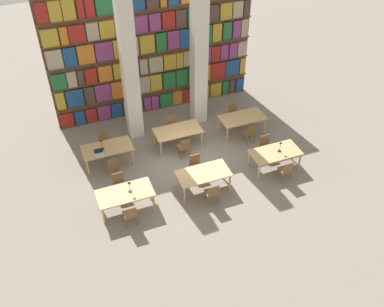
{
  "coord_description": "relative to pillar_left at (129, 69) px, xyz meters",
  "views": [
    {
      "loc": [
        -4.42,
        -11.53,
        10.84
      ],
      "look_at": [
        0.0,
        -0.13,
        0.67
      ],
      "focal_mm": 40.0,
      "sensor_mm": 36.0,
      "label": 1
    }
  ],
  "objects": [
    {
      "name": "ground_plane",
      "position": [
        1.41,
        -2.75,
        -3.0
      ],
      "size": [
        40.0,
        40.0,
        0.0
      ],
      "primitive_type": "plane",
      "color": "gray"
    },
    {
      "name": "bookshelf_bank",
      "position": [
        1.42,
        1.51,
        -0.3
      ],
      "size": [
        8.73,
        0.35,
        5.5
      ],
      "color": "brown",
      "rests_on": "ground_plane"
    },
    {
      "name": "pillar_left",
      "position": [
        0.0,
        0.0,
        0.0
      ],
      "size": [
        0.57,
        0.57,
        6.0
      ],
      "color": "silver",
      "rests_on": "ground_plane"
    },
    {
      "name": "pillar_center",
      "position": [
        2.83,
        0.0,
        0.0
      ],
      "size": [
        0.57,
        0.57,
        6.0
      ],
      "color": "silver",
      "rests_on": "ground_plane"
    },
    {
      "name": "reading_table_0",
      "position": [
        -1.44,
        -4.05,
        -2.33
      ],
      "size": [
        1.88,
        0.97,
        0.74
      ],
      "color": "tan",
      "rests_on": "ground_plane"
    },
    {
      "name": "chair_0",
      "position": [
        -1.49,
        -4.82,
        -2.52
      ],
      "size": [
        0.42,
        0.4,
        0.88
      ],
      "color": "brown",
      "rests_on": "ground_plane"
    },
    {
      "name": "chair_1",
      "position": [
        -1.49,
        -3.28,
        -2.52
      ],
      "size": [
        0.42,
        0.4,
        0.88
      ],
      "rotation": [
        0.0,
        0.0,
        3.14
      ],
      "color": "brown",
      "rests_on": "ground_plane"
    },
    {
      "name": "desk_lamp_0",
      "position": [
        -1.26,
        -4.07,
        -1.95
      ],
      "size": [
        0.14,
        0.14,
        0.46
      ],
      "color": "#232328",
      "rests_on": "reading_table_0"
    },
    {
      "name": "reading_table_1",
      "position": [
        1.37,
        -4.1,
        -2.33
      ],
      "size": [
        1.88,
        0.97,
        0.74
      ],
      "color": "tan",
      "rests_on": "ground_plane"
    },
    {
      "name": "chair_2",
      "position": [
        1.38,
        -4.87,
        -2.52
      ],
      "size": [
        0.42,
        0.4,
        0.88
      ],
      "color": "brown",
      "rests_on": "ground_plane"
    },
    {
      "name": "chair_3",
      "position": [
        1.38,
        -3.33,
        -2.52
      ],
      "size": [
        0.42,
        0.4,
        0.88
      ],
      "rotation": [
        0.0,
        0.0,
        3.14
      ],
      "color": "brown",
      "rests_on": "ground_plane"
    },
    {
      "name": "reading_table_2",
      "position": [
        4.31,
        -4.0,
        -2.33
      ],
      "size": [
        1.88,
        0.97,
        0.74
      ],
      "color": "tan",
      "rests_on": "ground_plane"
    },
    {
      "name": "chair_4",
      "position": [
        4.34,
        -4.77,
        -2.52
      ],
      "size": [
        0.42,
        0.4,
        0.88
      ],
      "color": "brown",
      "rests_on": "ground_plane"
    },
    {
      "name": "chair_5",
      "position": [
        4.34,
        -3.23,
        -2.52
      ],
      "size": [
        0.42,
        0.4,
        0.88
      ],
      "rotation": [
        0.0,
        0.0,
        3.14
      ],
      "color": "brown",
      "rests_on": "ground_plane"
    },
    {
      "name": "desk_lamp_1",
      "position": [
        4.46,
        -4.01,
        -1.96
      ],
      "size": [
        0.14,
        0.14,
        0.44
      ],
      "color": "#232328",
      "rests_on": "reading_table_2"
    },
    {
      "name": "reading_table_3",
      "position": [
        -1.47,
        -1.48,
        -2.33
      ],
      "size": [
        1.88,
        0.97,
        0.74
      ],
      "color": "tan",
      "rests_on": "ground_plane"
    },
    {
      "name": "chair_6",
      "position": [
        -1.45,
        -2.24,
        -2.52
      ],
      "size": [
        0.42,
        0.4,
        0.88
      ],
      "color": "brown",
      "rests_on": "ground_plane"
    },
    {
      "name": "chair_7",
      "position": [
        -1.45,
        -0.71,
        -2.52
      ],
      "size": [
        0.42,
        0.4,
        0.88
      ],
      "rotation": [
        0.0,
        0.0,
        3.14
      ],
      "color": "brown",
      "rests_on": "ground_plane"
    },
    {
      "name": "desk_lamp_2",
      "position": [
        -1.65,
        -1.49,
        -1.96
      ],
      "size": [
        0.14,
        0.14,
        0.44
      ],
      "color": "#232328",
      "rests_on": "reading_table_3"
    },
    {
      "name": "laptop",
      "position": [
        -1.82,
        -1.77,
        -2.22
      ],
      "size": [
        0.32,
        0.22,
        0.21
      ],
      "color": "silver",
      "rests_on": "reading_table_3"
    },
    {
      "name": "reading_table_4",
      "position": [
        1.38,
        -1.4,
        -2.33
      ],
      "size": [
        1.88,
        0.97,
        0.74
      ],
      "color": "tan",
      "rests_on": "ground_plane"
    },
    {
      "name": "chair_8",
      "position": [
        1.37,
        -2.17,
        -2.52
      ],
      "size": [
        0.42,
        0.4,
        0.88
      ],
      "color": "brown",
      "rests_on": "ground_plane"
    },
    {
      "name": "chair_9",
      "position": [
        1.37,
        -0.63,
        -2.52
      ],
      "size": [
        0.42,
        0.4,
        0.88
      ],
      "rotation": [
        0.0,
        0.0,
        3.14
      ],
      "color": "brown",
      "rests_on": "ground_plane"
    },
    {
      "name": "reading_table_5",
      "position": [
        4.18,
        -1.52,
        -2.33
      ],
      "size": [
        1.88,
        0.97,
        0.74
      ],
      "color": "tan",
      "rests_on": "ground_plane"
    },
    {
      "name": "chair_10",
      "position": [
        4.15,
        -2.29,
        -2.52
      ],
      "size": [
        0.42,
        0.4,
        0.88
      ],
      "color": "brown",
      "rests_on": "ground_plane"
    },
    {
      "name": "chair_11",
      "position": [
        4.15,
        -0.76,
        -2.52
      ],
      "size": [
        0.42,
        0.4,
        0.88
      ],
      "rotation": [
        0.0,
        0.0,
        3.14
      ],
      "color": "brown",
      "rests_on": "ground_plane"
    }
  ]
}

